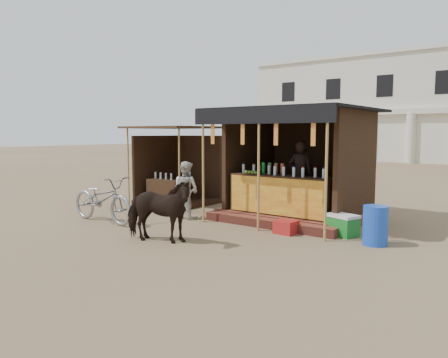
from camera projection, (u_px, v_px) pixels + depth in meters
ground at (178, 237)px, 9.19m from camera, size 120.00×120.00×0.00m
main_stall at (297, 178)px, 11.15m from camera, size 3.60×3.61×2.78m
secondary_stall at (174, 176)px, 13.56m from camera, size 2.40×2.40×2.38m
cow at (158, 211)px, 8.70m from camera, size 1.67×1.17×1.29m
motorbike at (102, 199)px, 10.70m from camera, size 2.18×0.79×1.14m
bystander at (186, 190)px, 11.18m from camera, size 0.72×0.57×1.47m
blue_barrel at (375, 225)px, 8.53m from camera, size 0.59×0.59×0.78m
red_crate at (286, 227)px, 9.52m from camera, size 0.45×0.43×0.29m
cooler at (342, 225)px, 9.33m from camera, size 0.75×0.62×0.46m
background_building at (424, 109)px, 33.72m from camera, size 26.00×7.45×8.18m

